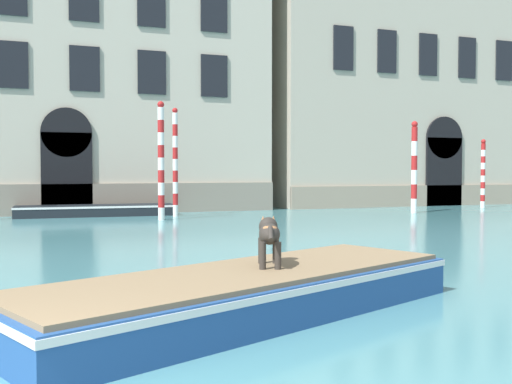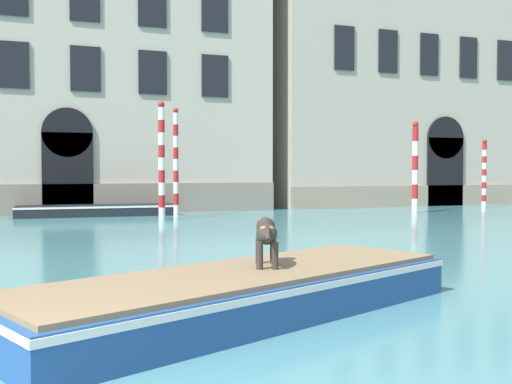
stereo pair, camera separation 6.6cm
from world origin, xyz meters
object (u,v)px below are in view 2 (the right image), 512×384
(mooring_pole_0, at_px, (162,160))
(mooring_pole_2, at_px, (415,167))
(dog_on_deck, at_px, (266,234))
(boat_foreground, at_px, (244,292))
(mooring_pole_3, at_px, (484,173))
(mooring_pole_1, at_px, (176,162))
(boat_moored_near_palazzo, at_px, (97,210))

(mooring_pole_0, height_order, mooring_pole_2, mooring_pole_0)
(dog_on_deck, distance_m, mooring_pole_0, 14.61)
(boat_foreground, xyz_separation_m, mooring_pole_2, (12.70, 14.66, 1.68))
(dog_on_deck, distance_m, mooring_pole_3, 23.97)
(boat_foreground, bearing_deg, mooring_pole_1, 57.81)
(dog_on_deck, bearing_deg, boat_moored_near_palazzo, 20.97)
(dog_on_deck, height_order, mooring_pole_2, mooring_pole_2)
(boat_moored_near_palazzo, distance_m, mooring_pole_3, 18.34)
(dog_on_deck, xyz_separation_m, mooring_pole_3, (17.58, 16.27, 0.70))
(dog_on_deck, height_order, mooring_pole_0, mooring_pole_0)
(boat_moored_near_palazzo, height_order, mooring_pole_1, mooring_pole_1)
(boat_moored_near_palazzo, height_order, mooring_pole_3, mooring_pole_3)
(boat_foreground, bearing_deg, mooring_pole_3, 19.74)
(boat_foreground, bearing_deg, dog_on_deck, 11.99)
(mooring_pole_1, bearing_deg, mooring_pole_2, -9.23)
(mooring_pole_1, bearing_deg, dog_on_deck, -98.03)
(boat_foreground, height_order, boat_moored_near_palazzo, boat_foreground)
(boat_foreground, height_order, dog_on_deck, dog_on_deck)
(boat_foreground, relative_size, mooring_pole_0, 1.49)
(mooring_pole_2, bearing_deg, boat_moored_near_palazzo, 167.29)
(mooring_pole_0, bearing_deg, boat_moored_near_palazzo, 126.38)
(boat_foreground, xyz_separation_m, mooring_pole_0, (1.81, 14.78, 1.90))
(boat_moored_near_palazzo, bearing_deg, boat_foreground, -86.75)
(mooring_pole_0, height_order, mooring_pole_1, mooring_pole_0)
(boat_foreground, xyz_separation_m, mooring_pole_1, (2.67, 16.29, 1.86))
(mooring_pole_0, relative_size, mooring_pole_3, 1.30)
(mooring_pole_2, bearing_deg, dog_on_deck, -130.54)
(boat_foreground, relative_size, mooring_pole_2, 1.66)
(boat_foreground, distance_m, dog_on_deck, 0.85)
(mooring_pole_3, bearing_deg, boat_moored_near_palazzo, 176.77)
(dog_on_deck, bearing_deg, mooring_pole_3, -28.48)
(boat_moored_near_palazzo, bearing_deg, mooring_pole_3, -0.84)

